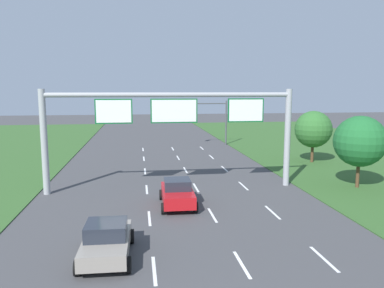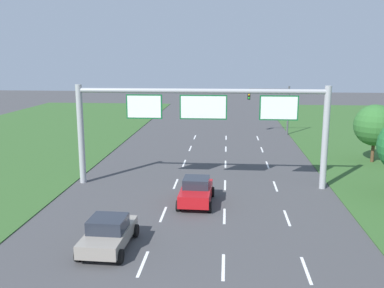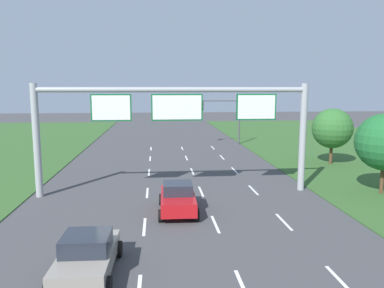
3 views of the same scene
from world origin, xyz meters
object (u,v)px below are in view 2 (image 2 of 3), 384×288
Objects in this scene: car_mid_lane at (108,233)px; sign_gantry at (203,116)px; car_near_red at (196,191)px; roadside_tree_far at (375,125)px; traffic_light_mast at (271,101)px.

sign_gantry reaches higher than car_mid_lane.
car_near_red is 1.00× the size of car_mid_lane.
car_near_red is at bearing -140.76° from roadside_tree_far.
car_near_red is 25.51m from traffic_light_mast.
car_near_red is at bearing 62.89° from car_mid_lane.
car_near_red is at bearing -92.42° from sign_gantry.
traffic_light_mast is (6.68, 20.59, -1.07)m from sign_gantry.
car_near_red reaches higher than car_mid_lane.
roadside_tree_far is at bearing 47.30° from car_mid_lane.
car_near_red is 18.52m from roadside_tree_far.
traffic_light_mast is at bearing 73.03° from car_mid_lane.
roadside_tree_far is (17.86, 18.23, 2.46)m from car_mid_lane.
sign_gantry is at bearing -107.98° from traffic_light_mast.
roadside_tree_far reaches higher than car_near_red.
traffic_light_mast is at bearing 75.62° from car_near_red.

